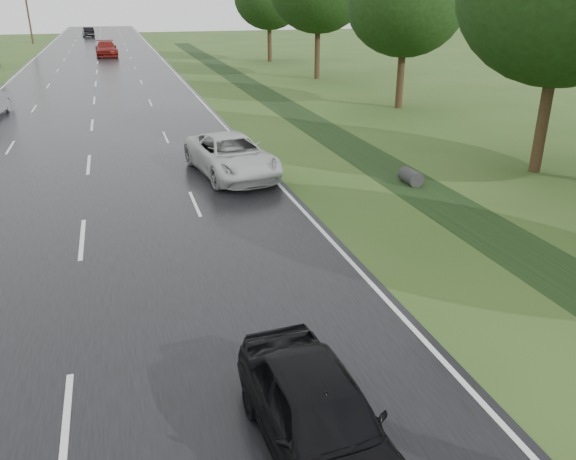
% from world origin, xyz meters
% --- Properties ---
extents(ground, '(220.00, 220.00, 0.00)m').
position_xyz_m(ground, '(0.00, 0.00, 0.00)').
color(ground, '#2F4D1B').
rests_on(ground, ground).
extents(road, '(14.00, 180.00, 0.04)m').
position_xyz_m(road, '(0.00, 45.00, 0.02)').
color(road, black).
rests_on(road, ground).
extents(edge_stripe_east, '(0.12, 180.00, 0.01)m').
position_xyz_m(edge_stripe_east, '(6.75, 45.00, 0.04)').
color(edge_stripe_east, silver).
rests_on(edge_stripe_east, road).
extents(edge_stripe_west, '(0.12, 180.00, 0.01)m').
position_xyz_m(edge_stripe_west, '(-6.75, 45.00, 0.04)').
color(edge_stripe_west, silver).
rests_on(edge_stripe_west, road).
extents(center_line, '(0.12, 180.00, 0.01)m').
position_xyz_m(center_line, '(0.00, 45.00, 0.04)').
color(center_line, silver).
rests_on(center_line, road).
extents(drainage_ditch, '(2.20, 120.00, 0.56)m').
position_xyz_m(drainage_ditch, '(11.50, 18.71, 0.04)').
color(drainage_ditch, black).
rests_on(drainage_ditch, ground).
extents(utility_pole_distant, '(1.60, 0.26, 10.00)m').
position_xyz_m(utility_pole_distant, '(-9.20, 85.00, 5.20)').
color(utility_pole_distant, '#332515').
rests_on(utility_pole_distant, ground).
extents(tree_east_c, '(7.00, 7.00, 9.29)m').
position_xyz_m(tree_east_c, '(18.20, 24.00, 6.14)').
color(tree_east_c, '#332515').
rests_on(tree_east_c, ground).
extents(white_pickup, '(3.23, 5.73, 1.51)m').
position_xyz_m(white_pickup, '(5.38, 12.93, 0.79)').
color(white_pickup, beige).
rests_on(white_pickup, road).
extents(dark_sedan, '(1.87, 4.21, 1.41)m').
position_xyz_m(dark_sedan, '(3.70, -1.62, 0.74)').
color(dark_sedan, black).
rests_on(dark_sedan, road).
extents(far_car_red, '(2.55, 5.86, 1.68)m').
position_xyz_m(far_car_red, '(1.00, 62.39, 0.88)').
color(far_car_red, maroon).
rests_on(far_car_red, road).
extents(far_car_dark, '(2.20, 4.93, 1.57)m').
position_xyz_m(far_car_dark, '(-1.81, 97.88, 0.83)').
color(far_car_dark, black).
rests_on(far_car_dark, road).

